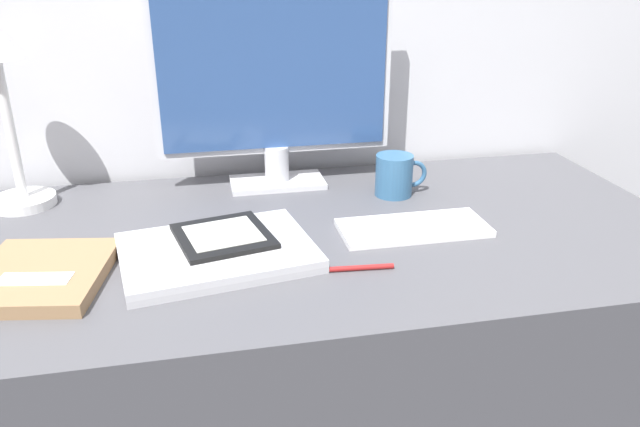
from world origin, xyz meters
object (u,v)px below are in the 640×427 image
at_px(notebook, 40,275).
at_px(coffee_mug, 395,175).
at_px(keyboard, 413,228).
at_px(monitor, 274,74).
at_px(desk_lamp, 4,97).
at_px(laptop, 217,252).
at_px(ereader, 223,236).
at_px(pen, 355,268).

xyz_separation_m(notebook, coffee_mug, (0.67, 0.25, 0.03)).
xyz_separation_m(keyboard, coffee_mug, (0.02, 0.19, 0.04)).
relative_size(monitor, keyboard, 1.83).
relative_size(keyboard, desk_lamp, 0.75).
distance_m(monitor, laptop, 0.45).
height_order(keyboard, coffee_mug, coffee_mug).
bearing_deg(desk_lamp, ereader, -37.25).
xyz_separation_m(laptop, notebook, (-0.28, -0.02, -0.00)).
relative_size(keyboard, notebook, 1.08).
relative_size(laptop, pen, 2.68).
distance_m(notebook, coffee_mug, 0.72).
bearing_deg(monitor, ereader, -113.79).
relative_size(monitor, coffee_mug, 4.49).
bearing_deg(monitor, desk_lamp, -177.95).
relative_size(laptop, ereader, 1.87).
bearing_deg(pen, laptop, 157.84).
xyz_separation_m(laptop, ereader, (0.01, 0.03, 0.02)).
bearing_deg(coffee_mug, desk_lamp, 172.86).
height_order(laptop, desk_lamp, desk_lamp).
xyz_separation_m(desk_lamp, coffee_mug, (0.77, -0.10, -0.18)).
height_order(keyboard, notebook, notebook).
bearing_deg(keyboard, coffee_mug, 82.72).
height_order(ereader, pen, ereader).
bearing_deg(coffee_mug, pen, -118.42).
relative_size(desk_lamp, pen, 2.81).
distance_m(laptop, desk_lamp, 0.54).
bearing_deg(notebook, laptop, 4.67).
distance_m(monitor, desk_lamp, 0.53).
xyz_separation_m(ereader, notebook, (-0.29, -0.05, -0.02)).
distance_m(keyboard, pen, 0.20).
bearing_deg(ereader, notebook, -169.95).
xyz_separation_m(laptop, desk_lamp, (-0.38, 0.33, 0.21)).
relative_size(monitor, pen, 3.88).
bearing_deg(monitor, notebook, -139.61).
bearing_deg(laptop, ereader, 65.30).
xyz_separation_m(monitor, coffee_mug, (0.24, -0.12, -0.20)).
bearing_deg(laptop, pen, -22.16).
xyz_separation_m(ereader, desk_lamp, (-0.39, 0.30, 0.20)).
bearing_deg(keyboard, pen, -138.76).
bearing_deg(laptop, keyboard, 6.36).
distance_m(monitor, keyboard, 0.44).
height_order(ereader, desk_lamp, desk_lamp).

